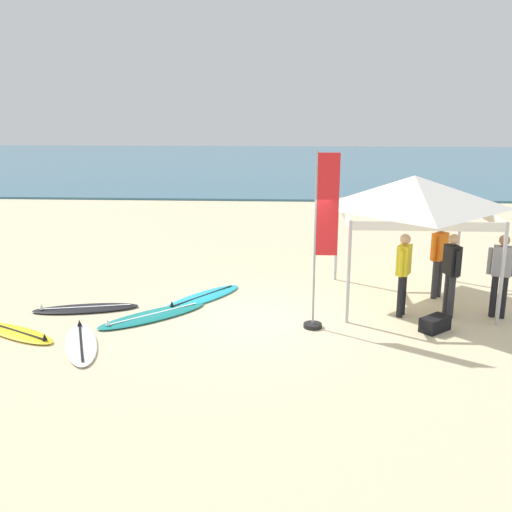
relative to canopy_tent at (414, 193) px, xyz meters
name	(u,v)px	position (x,y,z in m)	size (l,w,h in m)	color
ground_plane	(264,320)	(-3.10, -1.40, -2.39)	(80.00, 80.00, 0.00)	beige
sea	(282,163)	(-3.10, 31.53, -2.34)	(80.00, 36.00, 0.10)	#386B84
canopy_tent	(414,193)	(0.00, 0.00, 0.00)	(3.04, 3.04, 2.75)	#B7B7BC
surfboard_teal	(153,315)	(-5.36, -1.38, -2.35)	(2.23, 2.10, 0.19)	#19847F
surfboard_black	(85,308)	(-6.88, -1.04, -2.35)	(2.24, 1.03, 0.19)	black
surfboard_cyan	(203,297)	(-4.52, -0.18, -2.35)	(1.83, 2.17, 0.19)	#23B2CC
surfboard_yellow	(18,333)	(-7.67, -2.45, -2.35)	(1.89, 1.35, 0.19)	yellow
surfboard_white	(81,343)	(-6.32, -2.86, -2.35)	(1.25, 2.09, 0.19)	white
person_yellow	(403,269)	(-0.32, -1.01, -1.40)	(0.35, 0.50, 1.71)	black
person_black	(451,269)	(0.64, -0.97, -1.40)	(0.29, 0.54, 1.71)	#2D2D33
person_orange	(439,255)	(0.69, 0.20, -1.40)	(0.41, 0.42, 1.71)	#2D2D33
person_grey	(501,270)	(1.61, -1.00, -1.40)	(0.52, 0.33, 1.71)	black
banner_flag	(321,249)	(-2.03, -1.77, -0.81)	(0.60, 0.36, 3.40)	#99999E
gear_bag_near_tent	(435,324)	(0.18, -1.82, -2.25)	(0.60, 0.32, 0.28)	black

